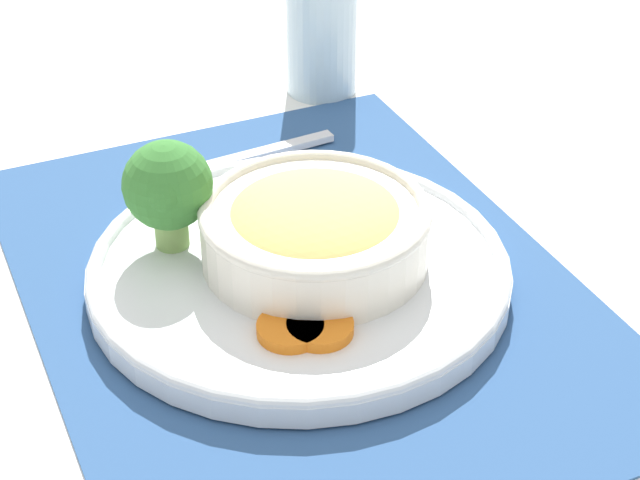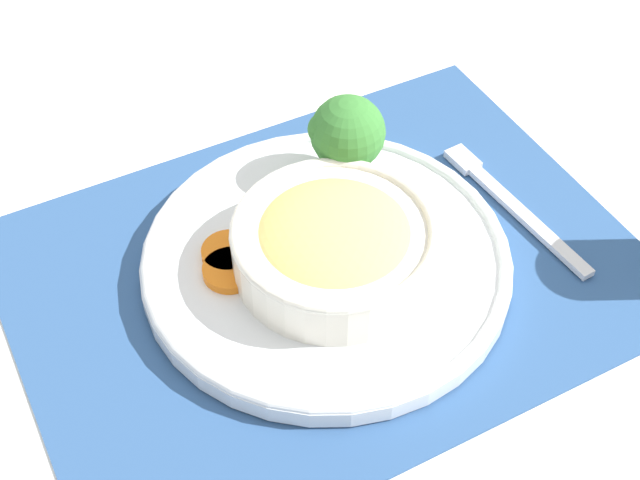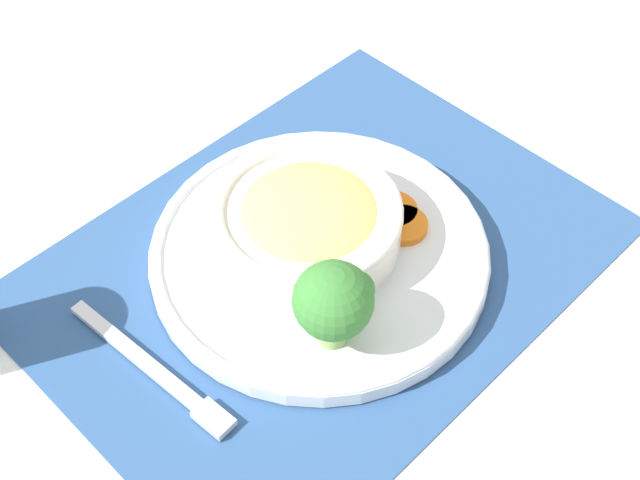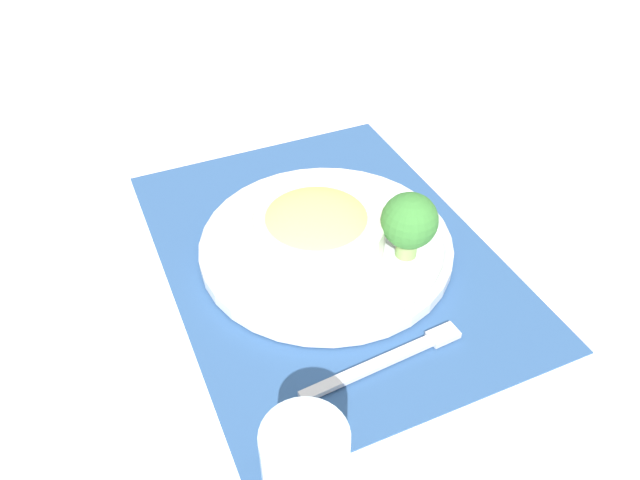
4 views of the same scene
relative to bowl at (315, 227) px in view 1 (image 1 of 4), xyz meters
The scene contains 9 objects.
ground_plane 0.05m from the bowl, 92.51° to the left, with size 4.00×4.00×0.00m, color white.
placemat 0.05m from the bowl, 92.51° to the left, with size 0.51×0.39×0.00m.
plate 0.03m from the bowl, 92.51° to the left, with size 0.30×0.30×0.02m.
bowl is the anchor object (origin of this frame).
broccoli_floret 0.11m from the bowl, 55.04° to the left, with size 0.06×0.06×0.08m.
carrot_slice_near 0.09m from the bowl, 144.23° to the left, with size 0.04×0.04×0.01m.
carrot_slice_middle 0.09m from the bowl, 157.19° to the left, with size 0.04×0.04×0.01m.
water_glass 0.31m from the bowl, 26.36° to the right, with size 0.07×0.07×0.11m.
fork 0.18m from the bowl, ahead, with size 0.03×0.18×0.01m.
Camera 1 is at (-0.57, 0.25, 0.46)m, focal length 60.00 mm.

